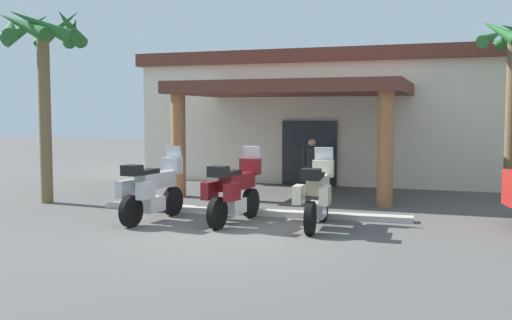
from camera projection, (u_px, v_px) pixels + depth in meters
name	position (u px, v px, depth m)	size (l,w,h in m)	color
ground_plane	(223.00, 236.00, 11.31)	(80.00, 80.00, 0.00)	#514F4C
motel_building	(329.00, 116.00, 21.93)	(12.82, 10.95, 4.42)	silver
motorcycle_silver	(152.00, 189.00, 12.84)	(0.83, 2.20, 1.61)	black
motorcycle_maroon	(234.00, 191.00, 12.60)	(0.83, 2.20, 1.61)	black
motorcycle_cream	(317.00, 194.00, 12.07)	(0.71, 2.21, 1.61)	black
pedestrian	(312.00, 163.00, 17.06)	(0.53, 0.32, 1.61)	#3F334C
palm_tree_roadside	(44.00, 49.00, 15.21)	(2.40, 2.37, 5.19)	brown
curb_strip	(250.00, 212.00, 13.76)	(7.35, 0.36, 0.12)	#ADA89E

